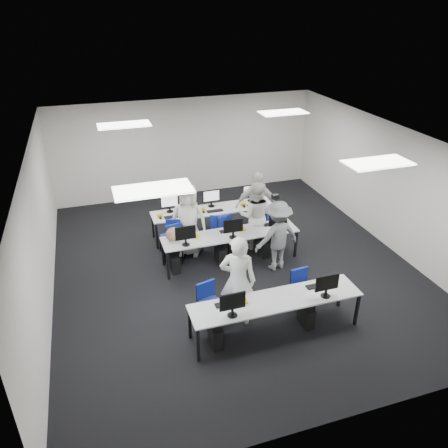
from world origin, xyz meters
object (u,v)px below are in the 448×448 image
object	(u,v)px
chair_4	(264,232)
student_1	(255,216)
chair_3	(229,240)
student_3	(256,206)
photographer	(277,236)
chair_2	(175,247)
desk_front	(276,302)
student_2	(189,220)
chair_0	(211,311)
chair_7	(267,228)
desk_mid	(231,236)
chair_5	(172,243)
student_0	(238,281)
chair_6	(219,234)
chair_1	(302,296)

from	to	relation	value
chair_4	student_1	world-z (taller)	student_1
chair_3	student_3	bearing A→B (deg)	4.91
photographer	chair_4	bearing A→B (deg)	-107.00
chair_2	chair_4	distance (m)	2.31
desk_front	student_2	xyz separation A→B (m)	(-0.83, 3.26, 0.22)
chair_0	student_1	world-z (taller)	student_1
student_3	chair_7	bearing A→B (deg)	-10.28
chair_7	desk_mid	bearing A→B (deg)	-166.41
student_2	student_3	world-z (taller)	student_3
chair_4	chair_5	bearing A→B (deg)	172.13
student_0	chair_7	bearing A→B (deg)	-98.26
chair_2	desk_front	bearing A→B (deg)	-48.00
chair_3	chair_4	world-z (taller)	chair_4
chair_6	chair_7	size ratio (longest dim) A/B	0.94
chair_7	student_2	world-z (taller)	student_2
chair_6	photographer	distance (m)	1.82
student_1	student_2	world-z (taller)	student_2
student_3	photographer	bearing A→B (deg)	-82.52
chair_5	chair_6	xyz separation A→B (m)	(1.24, 0.11, -0.00)
chair_5	chair_6	world-z (taller)	chair_5
desk_front	photographer	world-z (taller)	photographer
student_1	student_0	bearing A→B (deg)	86.21
chair_3	student_1	xyz separation A→B (m)	(0.66, -0.06, 0.60)
desk_front	chair_7	xyz separation A→B (m)	(1.26, 3.38, -0.38)
desk_mid	chair_2	world-z (taller)	chair_2
chair_1	photographer	xyz separation A→B (m)	(0.09, 1.50, 0.58)
chair_0	chair_7	distance (m)	3.61
chair_0	desk_mid	bearing A→B (deg)	46.86
desk_mid	chair_6	bearing A→B (deg)	90.88
student_0	student_2	world-z (taller)	student_0
chair_1	chair_7	world-z (taller)	chair_7
student_0	photographer	bearing A→B (deg)	-110.39
chair_5	student_3	xyz separation A→B (m)	(2.23, 0.13, 0.62)
chair_4	student_0	xyz separation A→B (m)	(-1.65, -2.69, 0.64)
chair_2	chair_3	xyz separation A→B (m)	(1.36, -0.02, -0.02)
chair_5	chair_7	xyz separation A→B (m)	(2.51, 0.03, 0.02)
desk_mid	chair_0	distance (m)	2.29
chair_4	student_2	xyz separation A→B (m)	(-1.92, 0.07, 0.60)
student_1	photographer	distance (m)	1.06
student_2	desk_mid	bearing A→B (deg)	-14.25
chair_1	chair_3	bearing A→B (deg)	99.87
chair_3	chair_7	distance (m)	1.15
chair_0	chair_4	size ratio (longest dim) A/B	0.89
chair_4	photographer	distance (m)	1.32
chair_0	student_2	size ratio (longest dim) A/B	0.46
chair_2	student_3	distance (m)	2.30
student_2	student_1	bearing A→B (deg)	16.92
chair_1	photographer	world-z (taller)	photographer
chair_3	chair_5	xyz separation A→B (m)	(-1.39, 0.25, 0.01)
student_1	student_2	xyz separation A→B (m)	(-1.62, 0.21, 0.03)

